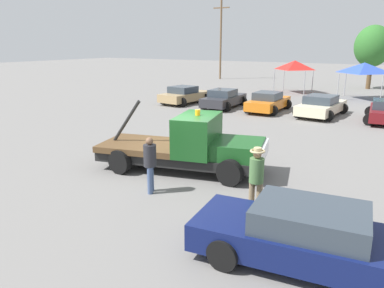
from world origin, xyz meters
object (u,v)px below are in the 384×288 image
at_px(parked_car_charcoal, 224,99).
at_px(parked_car_orange, 268,102).
at_px(person_at_hood, 150,161).
at_px(tow_truck, 190,147).
at_px(canopy_tent_blue, 364,68).
at_px(person_near_truck, 256,174).
at_px(parked_car_tan, 184,95).
at_px(utility_pole, 221,37).
at_px(canopy_tent_red, 295,65).
at_px(tree_left, 373,46).
at_px(parked_car_cream, 321,106).
at_px(foreground_car, 319,239).

relative_size(parked_car_charcoal, parked_car_orange, 1.01).
distance_m(person_at_hood, parked_car_orange, 15.83).
relative_size(tow_truck, canopy_tent_blue, 1.95).
relative_size(person_near_truck, parked_car_tan, 0.42).
height_order(person_near_truck, utility_pole, utility_pole).
height_order(canopy_tent_red, tree_left, tree_left).
xyz_separation_m(tow_truck, person_near_truck, (3.36, -2.00, 0.18)).
bearing_deg(parked_car_cream, canopy_tent_blue, -2.25).
xyz_separation_m(person_at_hood, parked_car_orange, (-2.00, 15.70, -0.38)).
bearing_deg(tow_truck, parked_car_charcoal, 97.58).
xyz_separation_m(parked_car_tan, parked_car_orange, (6.76, 0.05, -0.00)).
xyz_separation_m(parked_car_tan, parked_car_charcoal, (3.48, -0.17, -0.00)).
bearing_deg(parked_car_charcoal, tree_left, -25.13).
bearing_deg(tree_left, foreground_car, -84.55).
bearing_deg(parked_car_orange, person_at_hood, -173.63).
height_order(parked_car_tan, parked_car_charcoal, same).
bearing_deg(person_near_truck, canopy_tent_blue, -3.21).
distance_m(parked_car_orange, utility_pole, 24.59).
distance_m(parked_car_charcoal, utility_pole, 23.09).
bearing_deg(tree_left, parked_car_charcoal, -112.30).
bearing_deg(tow_truck, person_near_truck, -44.98).
bearing_deg(utility_pole, canopy_tent_red, -35.87).
xyz_separation_m(canopy_tent_red, utility_pole, (-12.35, 8.93, 2.70)).
bearing_deg(parked_car_tan, tree_left, -25.06).
xyz_separation_m(parked_car_orange, parked_car_cream, (3.49, 0.17, 0.00)).
distance_m(foreground_car, parked_car_cream, 17.76).
height_order(person_at_hood, parked_car_tan, person_at_hood).
bearing_deg(parked_car_tan, canopy_tent_blue, -43.77).
height_order(person_near_truck, parked_car_charcoal, person_near_truck).
bearing_deg(person_near_truck, tow_truck, 54.41).
relative_size(parked_car_cream, canopy_tent_blue, 1.48).
distance_m(tow_truck, tree_left, 31.35).
bearing_deg(person_near_truck, person_at_hood, 92.14).
bearing_deg(canopy_tent_blue, foreground_car, -83.91).
relative_size(parked_car_cream, tree_left, 0.77).
distance_m(person_near_truck, tree_left, 33.27).
height_order(parked_car_orange, canopy_tent_red, canopy_tent_red).
relative_size(parked_car_orange, canopy_tent_blue, 1.37).
height_order(parked_car_charcoal, canopy_tent_red, canopy_tent_red).
xyz_separation_m(tow_truck, parked_car_orange, (-1.95, 13.30, -0.26)).
bearing_deg(parked_car_orange, tree_left, -13.90).
distance_m(person_near_truck, canopy_tent_red, 27.05).
bearing_deg(person_at_hood, person_near_truck, -19.91).
bearing_deg(canopy_tent_red, parked_car_charcoal, -98.99).
bearing_deg(person_at_hood, parked_car_charcoal, 81.95).
bearing_deg(parked_car_cream, tree_left, 2.56).
xyz_separation_m(canopy_tent_red, tree_left, (5.64, 6.97, 1.66)).
distance_m(foreground_car, person_at_hood, 5.64).
distance_m(foreground_car, tree_left, 35.29).
bearing_deg(canopy_tent_blue, person_near_truck, -88.37).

